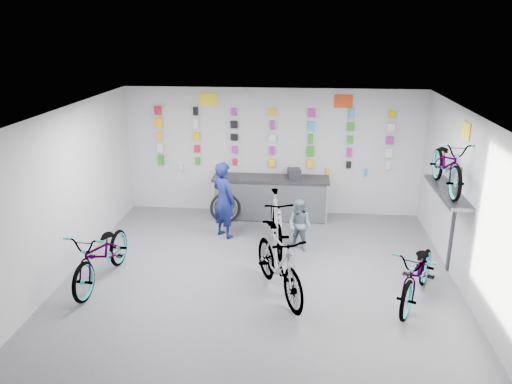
# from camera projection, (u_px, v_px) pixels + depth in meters

# --- Properties ---
(floor) EXTENTS (8.00, 8.00, 0.00)m
(floor) POSITION_uv_depth(u_px,v_px,m) (257.00, 294.00, 8.54)
(floor) COLOR #525257
(floor) RESTS_ON ground
(ceiling) EXTENTS (8.00, 8.00, 0.00)m
(ceiling) POSITION_uv_depth(u_px,v_px,m) (257.00, 120.00, 7.58)
(ceiling) COLOR white
(ceiling) RESTS_ON wall_back
(wall_back) EXTENTS (7.00, 0.00, 7.00)m
(wall_back) POSITION_uv_depth(u_px,v_px,m) (272.00, 152.00, 11.83)
(wall_back) COLOR silver
(wall_back) RESTS_ON floor
(wall_front) EXTENTS (7.00, 0.00, 7.00)m
(wall_front) POSITION_uv_depth(u_px,v_px,m) (213.00, 378.00, 4.29)
(wall_front) COLOR silver
(wall_front) RESTS_ON floor
(wall_left) EXTENTS (0.00, 8.00, 8.00)m
(wall_left) POSITION_uv_depth(u_px,v_px,m) (49.00, 205.00, 8.37)
(wall_left) COLOR silver
(wall_left) RESTS_ON floor
(wall_right) EXTENTS (0.00, 8.00, 8.00)m
(wall_right) POSITION_uv_depth(u_px,v_px,m) (481.00, 219.00, 7.74)
(wall_right) COLOR silver
(wall_right) RESTS_ON floor
(counter) EXTENTS (2.70, 0.66, 1.00)m
(counter) POSITION_uv_depth(u_px,v_px,m) (271.00, 198.00, 11.72)
(counter) COLOR black
(counter) RESTS_ON floor
(merch_wall) EXTENTS (5.58, 0.08, 1.56)m
(merch_wall) POSITION_uv_depth(u_px,v_px,m) (272.00, 139.00, 11.66)
(merch_wall) COLOR #267F1E
(merch_wall) RESTS_ON wall_back
(wall_bracket) EXTENTS (0.39, 1.90, 2.00)m
(wall_bracket) POSITION_uv_depth(u_px,v_px,m) (448.00, 196.00, 8.90)
(wall_bracket) COLOR #333338
(wall_bracket) RESTS_ON wall_right
(sign_left) EXTENTS (0.42, 0.02, 0.30)m
(sign_left) POSITION_uv_depth(u_px,v_px,m) (208.00, 99.00, 11.55)
(sign_left) COLOR yellow
(sign_left) RESTS_ON wall_back
(sign_right) EXTENTS (0.42, 0.02, 0.30)m
(sign_right) POSITION_uv_depth(u_px,v_px,m) (343.00, 101.00, 11.28)
(sign_right) COLOR #CB4115
(sign_right) RESTS_ON wall_back
(sign_side) EXTENTS (0.02, 0.40, 0.30)m
(sign_side) POSITION_uv_depth(u_px,v_px,m) (466.00, 131.00, 8.51)
(sign_side) COLOR yellow
(sign_side) RESTS_ON wall_right
(bike_left) EXTENTS (0.85, 2.09, 1.07)m
(bike_left) POSITION_uv_depth(u_px,v_px,m) (102.00, 254.00, 8.78)
(bike_left) COLOR gray
(bike_left) RESTS_ON floor
(bike_center) EXTENTS (1.35, 2.04, 1.20)m
(bike_center) POSITION_uv_depth(u_px,v_px,m) (279.00, 263.00, 8.33)
(bike_center) COLOR gray
(bike_center) RESTS_ON floor
(bike_right) EXTENTS (1.42, 2.05, 1.02)m
(bike_right) POSITION_uv_depth(u_px,v_px,m) (418.00, 273.00, 8.16)
(bike_right) COLOR gray
(bike_right) RESTS_ON floor
(bike_service) EXTENTS (0.85, 2.01, 1.17)m
(bike_service) POSITION_uv_depth(u_px,v_px,m) (276.00, 222.00, 10.09)
(bike_service) COLOR gray
(bike_service) RESTS_ON floor
(bike_wall) EXTENTS (0.63, 1.80, 0.95)m
(bike_wall) POSITION_uv_depth(u_px,v_px,m) (448.00, 164.00, 8.72)
(bike_wall) COLOR gray
(bike_wall) RESTS_ON wall_bracket
(clerk) EXTENTS (0.72, 0.70, 1.67)m
(clerk) POSITION_uv_depth(u_px,v_px,m) (224.00, 200.00, 10.59)
(clerk) COLOR #101750
(clerk) RESTS_ON floor
(customer) EXTENTS (0.66, 0.61, 1.07)m
(customer) POSITION_uv_depth(u_px,v_px,m) (299.00, 225.00, 10.03)
(customer) COLOR slate
(customer) RESTS_ON floor
(spare_wheel) EXTENTS (0.73, 0.33, 0.71)m
(spare_wheel) POSITION_uv_depth(u_px,v_px,m) (225.00, 208.00, 11.51)
(spare_wheel) COLOR black
(spare_wheel) RESTS_ON floor
(register) EXTENTS (0.33, 0.34, 0.22)m
(register) POSITION_uv_depth(u_px,v_px,m) (294.00, 173.00, 11.48)
(register) COLOR black
(register) RESTS_ON counter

